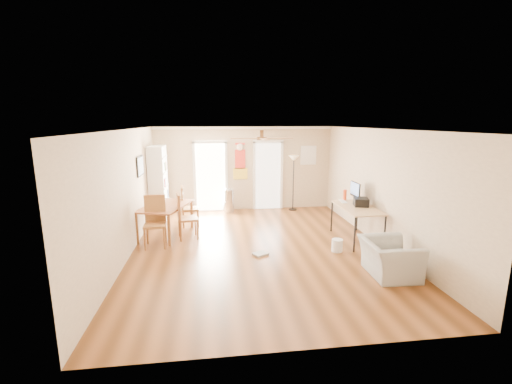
{
  "coord_description": "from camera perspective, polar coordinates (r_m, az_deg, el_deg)",
  "views": [
    {
      "loc": [
        -1.0,
        -7.14,
        2.77
      ],
      "look_at": [
        0.0,
        0.6,
        1.15
      ],
      "focal_mm": 24.08,
      "sensor_mm": 36.0,
      "label": 1
    }
  ],
  "objects": [
    {
      "name": "dining_chair_right_b",
      "position": [
        8.34,
        -11.25,
        -3.95
      ],
      "size": [
        0.52,
        0.52,
        1.09
      ],
      "primitive_type": null,
      "rotation": [
        0.0,
        0.0,
        1.74
      ],
      "color": "olive",
      "rests_on": "floor"
    },
    {
      "name": "bathroom_doorway",
      "position": [
        10.9,
        1.97,
        2.64
      ],
      "size": [
        0.8,
        0.1,
        2.1
      ],
      "primitive_type": null,
      "color": "white",
      "rests_on": "wall_back"
    },
    {
      "name": "bookshelf",
      "position": [
        10.11,
        -15.91,
        1.45
      ],
      "size": [
        0.61,
        1.01,
        2.09
      ],
      "primitive_type": null,
      "rotation": [
        0.0,
        0.0,
        -0.22
      ],
      "color": "silver",
      "rests_on": "floor"
    },
    {
      "name": "floor_cloth",
      "position": [
        7.35,
        0.73,
        -10.24
      ],
      "size": [
        0.37,
        0.35,
        0.04
      ],
      "primitive_type": "cube",
      "rotation": [
        0.0,
        0.0,
        0.52
      ],
      "color": "#9E9E99",
      "rests_on": "floor"
    },
    {
      "name": "wastebasket_a",
      "position": [
        7.7,
        13.33,
        -8.61
      ],
      "size": [
        0.24,
        0.24,
        0.27
      ],
      "primitive_type": "cylinder",
      "rotation": [
        0.0,
        0.0,
        0.02
      ],
      "color": "white",
      "rests_on": "floor"
    },
    {
      "name": "imac",
      "position": [
        8.76,
        16.13,
        -0.03
      ],
      "size": [
        0.13,
        0.53,
        0.49
      ],
      "primitive_type": null,
      "rotation": [
        0.0,
        0.0,
        0.11
      ],
      "color": "black",
      "rests_on": "computer_desk"
    },
    {
      "name": "ceiling",
      "position": [
        7.21,
        0.62,
        10.38
      ],
      "size": [
        5.5,
        7.0,
        0.0
      ],
      "primitive_type": null,
      "color": "silver",
      "rests_on": "floor"
    },
    {
      "name": "wall_right",
      "position": [
        8.19,
        20.02,
        0.68
      ],
      "size": [
        0.04,
        7.0,
        2.6
      ],
      "primitive_type": null,
      "color": "beige",
      "rests_on": "floor"
    },
    {
      "name": "wall_left",
      "position": [
        7.49,
        -20.72,
        -0.35
      ],
      "size": [
        0.04,
        7.0,
        2.6
      ],
      "primitive_type": null,
      "color": "beige",
      "rests_on": "floor"
    },
    {
      "name": "computer_desk",
      "position": [
        8.42,
        16.28,
        -5.07
      ],
      "size": [
        0.76,
        1.51,
        0.81
      ],
      "primitive_type": null,
      "color": "tan",
      "rests_on": "floor"
    },
    {
      "name": "dining_chair_right_a",
      "position": [
        9.31,
        -10.85,
        -2.37
      ],
      "size": [
        0.47,
        0.47,
        1.07
      ],
      "primitive_type": null,
      "rotation": [
        0.0,
        0.0,
        1.65
      ],
      "color": "#A27234",
      "rests_on": "floor"
    },
    {
      "name": "crown_molding",
      "position": [
        7.21,
        0.62,
        10.07
      ],
      "size": [
        5.5,
        7.0,
        0.08
      ],
      "primitive_type": null,
      "color": "white",
      "rests_on": "wall_back"
    },
    {
      "name": "dining_chair_near",
      "position": [
        7.96,
        -16.47,
        -4.83
      ],
      "size": [
        0.49,
        0.49,
        1.13
      ],
      "primitive_type": null,
      "rotation": [
        0.0,
        0.0,
        0.05
      ],
      "color": "#A57435",
      "rests_on": "floor"
    },
    {
      "name": "kitchen_doorway",
      "position": [
        10.76,
        -7.54,
        2.43
      ],
      "size": [
        0.9,
        0.1,
        2.1
      ],
      "primitive_type": null,
      "color": "white",
      "rests_on": "wall_back"
    },
    {
      "name": "wall_decal",
      "position": [
        10.72,
        -2.64,
        5.18
      ],
      "size": [
        0.46,
        0.03,
        1.1
      ],
      "primitive_type": "cube",
      "color": "red",
      "rests_on": "wall_back"
    },
    {
      "name": "framed_poster",
      "position": [
        8.77,
        -18.7,
        4.11
      ],
      "size": [
        0.04,
        0.66,
        0.48
      ],
      "primitive_type": "cube",
      "color": "black",
      "rests_on": "wall_left"
    },
    {
      "name": "armchair",
      "position": [
        6.79,
        21.23,
        -10.21
      ],
      "size": [
        0.91,
        1.03,
        0.65
      ],
      "primitive_type": "imported",
      "rotation": [
        0.0,
        0.0,
        1.53
      ],
      "color": "#9D9D98",
      "rests_on": "floor"
    },
    {
      "name": "keyboard",
      "position": [
        8.77,
        14.24,
        -1.5
      ],
      "size": [
        0.16,
        0.39,
        0.01
      ],
      "primitive_type": "cube",
      "rotation": [
        0.0,
        0.0,
        -0.1
      ],
      "color": "silver",
      "rests_on": "computer_desk"
    },
    {
      "name": "torchiere_lamp",
      "position": [
        10.78,
        6.21,
        1.48
      ],
      "size": [
        0.33,
        0.33,
        1.73
      ],
      "primitive_type": null,
      "rotation": [
        0.0,
        0.0,
        -0.02
      ],
      "color": "black",
      "rests_on": "floor"
    },
    {
      "name": "ceiling_fan",
      "position": [
        6.92,
        0.97,
        8.92
      ],
      "size": [
        1.24,
        1.24,
        0.2
      ],
      "primitive_type": null,
      "color": "#593819",
      "rests_on": "ceiling"
    },
    {
      "name": "ac_grille",
      "position": [
        11.09,
        8.69,
        6.06
      ],
      "size": [
        0.5,
        0.04,
        0.6
      ],
      "primitive_type": "cube",
      "color": "white",
      "rests_on": "wall_back"
    },
    {
      "name": "printer",
      "position": [
        8.42,
        17.03,
        -1.59
      ],
      "size": [
        0.4,
        0.44,
        0.19
      ],
      "primitive_type": "cube",
      "rotation": [
        0.0,
        0.0,
        -0.26
      ],
      "color": "black",
      "rests_on": "computer_desk"
    },
    {
      "name": "orange_bottle",
      "position": [
        8.91,
        14.54,
        -0.47
      ],
      "size": [
        0.09,
        0.09,
        0.27
      ],
      "primitive_type": "cylinder",
      "rotation": [
        0.0,
        0.0,
        -0.04
      ],
      "color": "#F04415",
      "rests_on": "computer_desk"
    },
    {
      "name": "dining_table",
      "position": [
        8.74,
        -14.68,
        -4.55
      ],
      "size": [
        1.33,
        1.72,
        0.76
      ],
      "primitive_type": null,
      "rotation": [
        0.0,
        0.0,
        -0.32
      ],
      "color": "brown",
      "rests_on": "floor"
    },
    {
      "name": "trash_can",
      "position": [
        10.59,
        -4.6,
        -1.46
      ],
      "size": [
        0.39,
        0.39,
        0.72
      ],
      "primitive_type": "cylinder",
      "rotation": [
        0.0,
        0.0,
        0.18
      ],
      "color": "#B7B7B9",
      "rests_on": "floor"
    },
    {
      "name": "wall_back",
      "position": [
        10.78,
        -1.98,
        3.89
      ],
      "size": [
        5.5,
        0.04,
        2.6
      ],
      "primitive_type": null,
      "color": "beige",
      "rests_on": "floor"
    },
    {
      "name": "wall_front",
      "position": [
        4.05,
        7.56,
        -9.66
      ],
      "size": [
        5.5,
        0.04,
        2.6
      ],
      "primitive_type": null,
      "color": "beige",
      "rests_on": "floor"
    },
    {
      "name": "floor",
      "position": [
        7.72,
        0.58,
        -9.3
      ],
      "size": [
        7.0,
        7.0,
        0.0
      ],
      "primitive_type": "plane",
      "color": "brown",
      "rests_on": "ground"
    }
  ]
}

